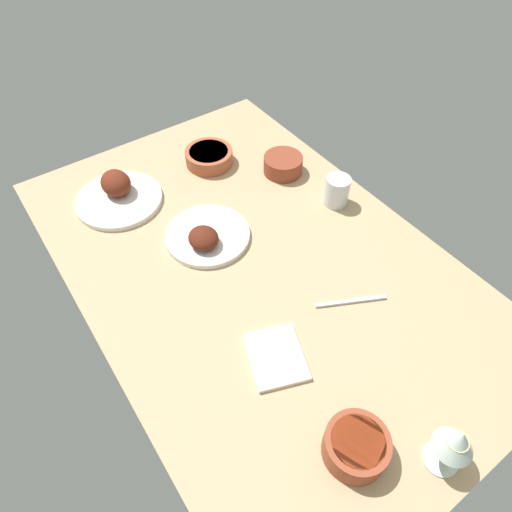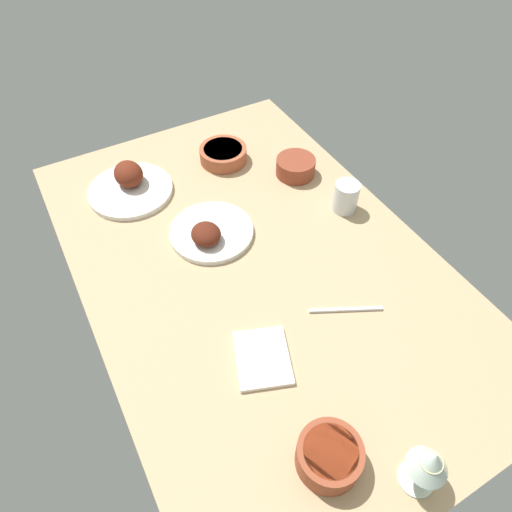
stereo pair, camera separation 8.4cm
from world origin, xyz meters
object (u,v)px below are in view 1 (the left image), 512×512
at_px(plate_far_side, 118,194).
at_px(bowl_potatoes, 283,164).
at_px(plate_center_main, 207,236).
at_px(bowl_onions, 209,156).
at_px(wine_glass, 456,443).
at_px(fork_loose, 351,301).
at_px(folded_napkin, 276,357).
at_px(bowl_sauce, 356,446).
at_px(water_tumbler, 337,191).

bearing_deg(plate_far_side, bowl_potatoes, 69.66).
bearing_deg(plate_center_main, bowl_onions, 147.38).
bearing_deg(plate_far_side, bowl_onions, 89.01).
relative_size(wine_glass, fork_loose, 0.77).
height_order(plate_center_main, folded_napkin, plate_center_main).
relative_size(bowl_onions, bowl_potatoes, 1.24).
height_order(folded_napkin, fork_loose, folded_napkin).
bearing_deg(bowl_potatoes, bowl_sauce, -28.35).
height_order(water_tumbler, folded_napkin, water_tumbler).
bearing_deg(wine_glass, bowl_potatoes, 161.80).
bearing_deg(fork_loose, plate_center_main, -38.14).
height_order(water_tumbler, fork_loose, water_tumbler).
bearing_deg(bowl_onions, bowl_potatoes, 44.12).
relative_size(plate_far_side, fork_loose, 1.42).
xyz_separation_m(plate_far_side, bowl_potatoes, (0.18, 0.49, 0.01)).
distance_m(wine_glass, water_tumbler, 0.76).
height_order(plate_far_side, wine_glass, wine_glass).
bearing_deg(folded_napkin, plate_center_main, 171.42).
xyz_separation_m(bowl_potatoes, folded_napkin, (0.53, -0.42, -0.02)).
bearing_deg(bowl_onions, wine_glass, -6.50).
relative_size(bowl_sauce, fork_loose, 0.70).
distance_m(plate_center_main, bowl_potatoes, 0.38).
bearing_deg(bowl_potatoes, plate_far_side, -110.34).
height_order(bowl_onions, wine_glass, wine_glass).
bearing_deg(plate_far_side, wine_glass, 10.49).
relative_size(plate_far_side, bowl_onions, 1.67).
distance_m(plate_far_side, wine_glass, 1.09).
distance_m(bowl_onions, wine_glass, 1.08).
xyz_separation_m(bowl_potatoes, fork_loose, (0.51, -0.18, -0.03)).
distance_m(bowl_sauce, fork_loose, 0.37).
distance_m(bowl_potatoes, water_tumbler, 0.21).
bearing_deg(water_tumbler, wine_glass, -26.08).
bearing_deg(water_tumbler, bowl_onions, -151.32).
height_order(plate_far_side, bowl_potatoes, plate_far_side).
xyz_separation_m(plate_far_side, water_tumbler, (0.39, 0.53, 0.02)).
height_order(plate_far_side, bowl_onions, plate_far_side).
height_order(bowl_sauce, wine_glass, wine_glass).
bearing_deg(wine_glass, fork_loose, 162.89).
xyz_separation_m(plate_far_side, fork_loose, (0.69, 0.32, -0.02)).
distance_m(plate_center_main, water_tumbler, 0.41).
relative_size(bowl_onions, fork_loose, 0.85).
bearing_deg(fork_loose, bowl_sauce, 74.30).
bearing_deg(plate_far_side, fork_loose, 24.44).
bearing_deg(wine_glass, water_tumbler, 153.92).
relative_size(plate_center_main, water_tumbler, 2.61).
bearing_deg(plate_center_main, bowl_sauce, -5.22).
height_order(bowl_onions, fork_loose, bowl_onions).
distance_m(water_tumbler, folded_napkin, 0.56).
xyz_separation_m(plate_center_main, fork_loose, (0.39, 0.18, -0.01)).
relative_size(water_tumbler, folded_napkin, 0.62).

